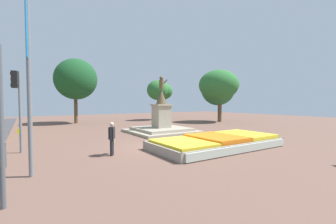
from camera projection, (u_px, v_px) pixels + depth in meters
ground_plane at (164, 148)px, 12.04m from camera, size 71.22×71.22×0.00m
flower_planter at (218, 142)px, 12.08m from camera, size 7.14×3.48×0.63m
statue_monument at (161, 124)px, 18.09m from camera, size 4.96×4.96×4.52m
traffic_light_mid_block at (17, 97)px, 10.62m from camera, size 0.41×0.29×3.91m
banner_pole at (29, 71)px, 7.16m from camera, size 0.15×1.24×6.13m
pedestrian_with_handbag at (112, 137)px, 10.23m from camera, size 0.48×0.65×1.53m
kerb_bollard_mid_a at (4, 154)px, 8.31m from camera, size 0.15×0.15×0.99m
park_tree_far_left at (160, 91)px, 30.87m from camera, size 4.05×3.40×5.43m
park_tree_behind_statue at (76, 79)px, 25.92m from camera, size 4.65×5.62×7.32m
park_tree_far_right at (219, 87)px, 27.99m from camera, size 5.32×5.28×6.42m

